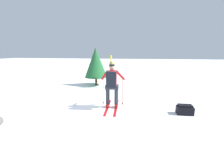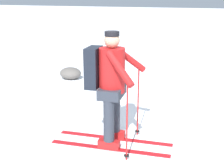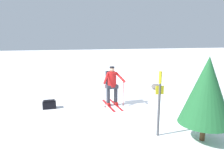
{
  "view_description": "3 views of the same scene",
  "coord_description": "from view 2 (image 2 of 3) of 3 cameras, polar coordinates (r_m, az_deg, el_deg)",
  "views": [
    {
      "loc": [
        -5.67,
        -1.62,
        2.06
      ],
      "look_at": [
        -0.39,
        -0.71,
        0.9
      ],
      "focal_mm": 24.0,
      "sensor_mm": 36.0,
      "label": 1
    },
    {
      "loc": [
        0.93,
        -4.57,
        2.11
      ],
      "look_at": [
        -0.39,
        -0.71,
        0.9
      ],
      "focal_mm": 50.0,
      "sensor_mm": 36.0,
      "label": 2
    },
    {
      "loc": [
        8.06,
        -2.82,
        2.8
      ],
      "look_at": [
        -0.39,
        -0.71,
        0.9
      ],
      "focal_mm": 35.0,
      "sensor_mm": 36.0,
      "label": 3
    }
  ],
  "objects": [
    {
      "name": "rock_boulder",
      "position": [
        7.9,
        -7.61,
        1.96
      ],
      "size": [
        0.54,
        0.46,
        0.3
      ],
      "primitive_type": "ellipsoid",
      "color": "#5B5651",
      "rests_on": "ground_plane"
    },
    {
      "name": "skier",
      "position": [
        4.26,
        -0.46,
        0.45
      ],
      "size": [
        1.74,
        0.95,
        1.62
      ],
      "color": "red",
      "rests_on": "ground_plane"
    },
    {
      "name": "ground_plane",
      "position": [
        5.12,
        6.72,
        -7.97
      ],
      "size": [
        80.0,
        80.0,
        0.0
      ],
      "primitive_type": "plane",
      "color": "white"
    }
  ]
}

